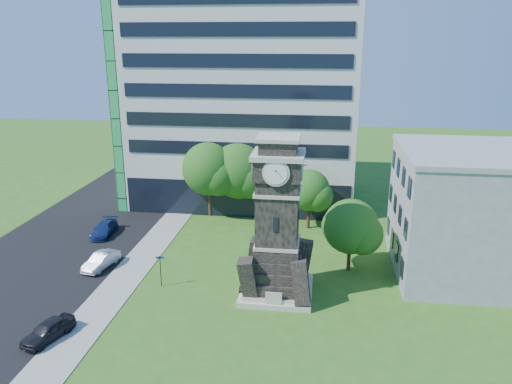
# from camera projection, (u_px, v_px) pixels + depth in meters

# --- Properties ---
(ground) EXTENTS (160.00, 160.00, 0.00)m
(ground) POSITION_uv_depth(u_px,v_px,m) (234.00, 303.00, 36.92)
(ground) COLOR #2D611B
(ground) RESTS_ON ground
(sidewalk) EXTENTS (3.00, 70.00, 0.06)m
(sidewalk) POSITION_uv_depth(u_px,v_px,m) (135.00, 266.00, 42.87)
(sidewalk) COLOR gray
(sidewalk) RESTS_ON ground
(street) EXTENTS (14.00, 80.00, 0.02)m
(street) POSITION_uv_depth(u_px,v_px,m) (43.00, 260.00, 43.96)
(street) COLOR black
(street) RESTS_ON ground
(clock_tower) EXTENTS (5.40, 5.40, 12.22)m
(clock_tower) POSITION_uv_depth(u_px,v_px,m) (277.00, 229.00, 36.87)
(clock_tower) COLOR #BCB7A4
(clock_tower) RESTS_ON ground
(office_tall) EXTENTS (26.20, 15.11, 28.60)m
(office_tall) POSITION_uv_depth(u_px,v_px,m) (244.00, 79.00, 57.59)
(office_tall) COLOR silver
(office_tall) RESTS_ON ground
(office_low) EXTENTS (15.20, 12.20, 10.40)m
(office_low) POSITION_uv_depth(u_px,v_px,m) (493.00, 213.00, 40.40)
(office_low) COLOR #A2A5A8
(office_low) RESTS_ON ground
(car_street_south) EXTENTS (2.65, 4.06, 1.28)m
(car_street_south) POSITION_uv_depth(u_px,v_px,m) (48.00, 330.00, 32.33)
(car_street_south) COLOR black
(car_street_south) RESTS_ON ground
(car_street_mid) EXTENTS (2.15, 4.08, 1.28)m
(car_street_mid) POSITION_uv_depth(u_px,v_px,m) (101.00, 261.00, 42.44)
(car_street_mid) COLOR #A6A9AE
(car_street_mid) RESTS_ON ground
(car_street_north) EXTENTS (2.07, 4.46, 1.26)m
(car_street_north) POSITION_uv_depth(u_px,v_px,m) (104.00, 229.00, 49.52)
(car_street_north) COLOR navy
(car_street_north) RESTS_ON ground
(car_east_lot) EXTENTS (6.19, 4.32, 1.57)m
(car_east_lot) POSITION_uv_depth(u_px,v_px,m) (449.00, 280.00, 38.72)
(car_east_lot) COLOR #4F4F54
(car_east_lot) RESTS_ON ground
(park_bench) EXTENTS (1.57, 0.42, 0.81)m
(park_bench) POSITION_uv_depth(u_px,v_px,m) (249.00, 291.00, 37.76)
(park_bench) COLOR black
(park_bench) RESTS_ON ground
(street_sign) EXTENTS (0.63, 0.06, 2.61)m
(street_sign) POSITION_uv_depth(u_px,v_px,m) (160.00, 267.00, 38.98)
(street_sign) COLOR black
(street_sign) RESTS_ON ground
(tree_nw) EXTENTS (6.39, 5.81, 8.25)m
(tree_nw) POSITION_uv_depth(u_px,v_px,m) (210.00, 171.00, 53.68)
(tree_nw) COLOR #332114
(tree_nw) RESTS_ON ground
(tree_nc) EXTENTS (7.24, 6.58, 8.44)m
(tree_nc) POSITION_uv_depth(u_px,v_px,m) (241.00, 171.00, 54.30)
(tree_nc) COLOR #332114
(tree_nc) RESTS_ON ground
(tree_ne) EXTENTS (4.63, 4.21, 6.20)m
(tree_ne) POSITION_uv_depth(u_px,v_px,m) (310.00, 192.00, 50.36)
(tree_ne) COLOR #332114
(tree_ne) RESTS_ON ground
(tree_east) EXTENTS (5.04, 4.59, 6.22)m
(tree_east) POSITION_uv_depth(u_px,v_px,m) (351.00, 228.00, 41.12)
(tree_east) COLOR #332114
(tree_east) RESTS_ON ground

